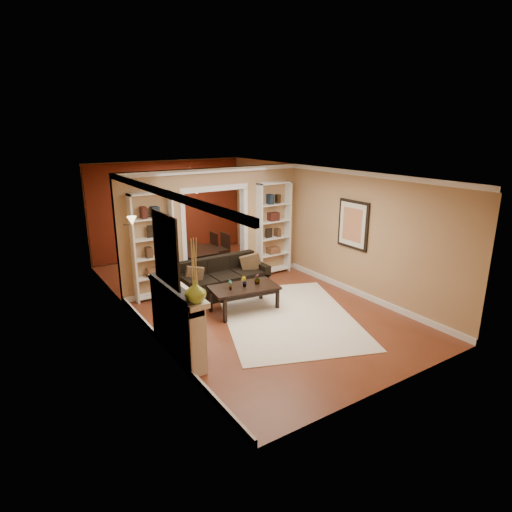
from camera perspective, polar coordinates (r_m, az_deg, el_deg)
floor at (r=9.35m, az=-1.90°, el=-5.60°), size 8.00×8.00×0.00m
ceiling at (r=8.69m, az=-2.07°, el=11.10°), size 8.00×8.00×0.00m
wall_back at (r=12.45m, az=-11.60°, el=6.19°), size 8.00×0.00×8.00m
wall_front at (r=6.03m, az=18.18°, el=-5.55°), size 8.00×0.00×8.00m
wall_left at (r=8.04m, az=-15.84°, el=0.20°), size 0.00×8.00×8.00m
wall_right at (r=10.24m, az=8.89°, el=4.10°), size 0.00×8.00×8.00m
partition_wall at (r=9.95m, az=-5.57°, el=3.86°), size 4.50×0.15×2.70m
red_back_panel at (r=12.43m, az=-11.54°, el=6.04°), size 4.44×0.04×2.64m
dining_window at (r=12.35m, az=-11.53°, el=7.06°), size 0.78×0.03×0.98m
area_rug at (r=8.48m, az=4.26°, el=-8.02°), size 3.47×4.03×0.01m
sofa at (r=9.48m, az=-4.36°, el=-2.78°), size 2.00×0.86×0.78m
pillow_left at (r=9.11m, az=-8.24°, el=-2.56°), size 0.39×0.17×0.37m
pillow_right at (r=9.74m, az=-0.67°, el=-0.88°), size 0.46×0.30×0.45m
coffee_table at (r=8.66m, az=-1.58°, el=-5.66°), size 1.43×0.90×0.51m
plant_left at (r=8.38m, az=-3.43°, el=-3.83°), size 0.13×0.12×0.21m
plant_center at (r=8.53m, az=-1.60°, el=-3.44°), size 0.13×0.14×0.21m
plant_right at (r=8.69m, az=0.15°, el=-3.04°), size 0.16×0.16×0.21m
bookshelf_left at (r=9.25m, az=-13.57°, el=1.20°), size 0.90×0.30×2.30m
bookshelf_right at (r=10.64m, az=2.32°, el=3.66°), size 0.90×0.30×2.30m
fireplace at (r=7.03m, az=-10.30°, el=-8.56°), size 0.32×1.70×1.16m
vase at (r=6.14m, az=-8.09°, el=-4.70°), size 0.33×0.33×0.32m
mirror at (r=6.56m, az=-11.98°, el=0.88°), size 0.03×0.95×1.10m
wall_sconce at (r=8.47m, az=-16.59°, el=4.31°), size 0.18×0.18×0.22m
framed_art at (r=9.46m, az=12.79°, el=4.10°), size 0.04×0.85×1.05m
dining_table at (r=11.39m, az=-8.31°, el=-0.24°), size 1.49×0.83×0.52m
dining_chair_nw at (r=10.87m, az=-10.30°, el=-0.23°), size 0.46×0.46×0.86m
dining_chair_ne at (r=11.31m, az=-5.18°, el=0.78°), size 0.51×0.51×0.92m
dining_chair_sw at (r=11.41m, az=-11.47°, el=0.36°), size 0.50×0.50×0.80m
dining_chair_se at (r=11.84m, az=-6.54°, el=1.20°), size 0.51×0.51×0.81m
chandelier at (r=11.16m, az=-9.29°, el=8.62°), size 0.50×0.50×0.30m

